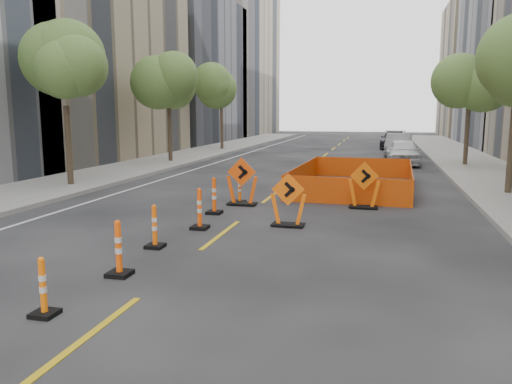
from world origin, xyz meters
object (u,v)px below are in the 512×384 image
(parked_car_near, at_px, (403,152))
(parked_car_mid, at_px, (399,145))
(channelizer_7, at_px, (240,189))
(chevron_sign_left, at_px, (242,181))
(chevron_sign_center, at_px, (288,200))
(chevron_sign_right, at_px, (364,185))
(channelizer_2, at_px, (43,287))
(channelizer_4, at_px, (155,226))
(channelizer_3, at_px, (118,248))
(channelizer_5, at_px, (200,209))
(channelizer_6, at_px, (214,196))
(parked_car_far, at_px, (394,140))

(parked_car_near, distance_m, parked_car_mid, 5.76)
(channelizer_7, bearing_deg, chevron_sign_left, -63.64)
(parked_car_mid, bearing_deg, chevron_sign_center, -94.64)
(chevron_sign_right, height_order, parked_car_mid, parked_car_mid)
(channelizer_2, bearing_deg, channelizer_7, 88.45)
(chevron_sign_right, bearing_deg, channelizer_2, -126.61)
(channelizer_7, distance_m, chevron_sign_left, 0.54)
(channelizer_4, xyz_separation_m, parked_car_mid, (6.08, 25.70, 0.28))
(channelizer_2, relative_size, chevron_sign_right, 0.62)
(channelizer_4, bearing_deg, chevron_sign_right, 53.22)
(channelizer_3, distance_m, chevron_sign_left, 7.52)
(channelizer_5, relative_size, parked_car_mid, 0.23)
(channelizer_2, relative_size, chevron_sign_left, 0.59)
(channelizer_4, bearing_deg, channelizer_2, -89.29)
(channelizer_5, bearing_deg, chevron_sign_right, 44.09)
(channelizer_7, relative_size, chevron_sign_center, 0.65)
(channelizer_4, height_order, channelizer_6, channelizer_6)
(chevron_sign_center, distance_m, parked_car_far, 30.07)
(channelizer_7, relative_size, parked_car_near, 0.22)
(channelizer_3, relative_size, parked_car_near, 0.25)
(channelizer_2, relative_size, parked_car_far, 0.18)
(channelizer_2, distance_m, parked_car_far, 37.16)
(parked_car_mid, bearing_deg, channelizer_4, -99.16)
(channelizer_5, height_order, chevron_sign_center, chevron_sign_center)
(channelizer_7, height_order, chevron_sign_right, chevron_sign_right)
(channelizer_6, xyz_separation_m, parked_car_far, (5.84, 28.80, 0.17))
(channelizer_4, distance_m, channelizer_6, 3.95)
(parked_car_near, bearing_deg, parked_car_far, 89.15)
(parked_car_near, bearing_deg, channelizer_4, -109.24)
(channelizer_3, bearing_deg, channelizer_2, -94.53)
(chevron_sign_right, bearing_deg, channelizer_3, -130.81)
(channelizer_2, xyz_separation_m, channelizer_6, (0.03, 7.90, 0.09))
(parked_car_far, bearing_deg, chevron_sign_right, -89.61)
(channelizer_2, bearing_deg, channelizer_4, 90.71)
(channelizer_3, bearing_deg, chevron_sign_center, 64.16)
(chevron_sign_left, xyz_separation_m, parked_car_mid, (5.57, 20.17, -0.01))
(chevron_sign_center, relative_size, parked_car_mid, 0.31)
(channelizer_3, height_order, parked_car_far, parked_car_far)
(channelizer_4, distance_m, channelizer_5, 2.01)
(chevron_sign_right, bearing_deg, channelizer_7, 167.59)
(parked_car_near, bearing_deg, channelizer_3, -107.27)
(channelizer_3, height_order, channelizer_5, channelizer_5)
(channelizer_6, xyz_separation_m, channelizer_7, (0.24, 1.97, -0.09))
(chevron_sign_center, xyz_separation_m, parked_car_far, (3.36, 29.88, 0.01))
(channelizer_7, height_order, parked_car_far, parked_car_far)
(channelizer_2, height_order, channelizer_5, channelizer_5)
(channelizer_3, bearing_deg, parked_car_mid, 78.02)
(channelizer_5, bearing_deg, channelizer_2, -92.88)
(channelizer_6, bearing_deg, channelizer_3, -88.77)
(channelizer_4, bearing_deg, channelizer_7, 86.94)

